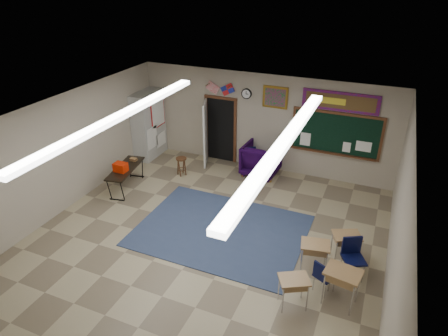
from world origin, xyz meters
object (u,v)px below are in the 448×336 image
at_px(student_desk_front_right, 345,246).
at_px(folding_table, 126,177).
at_px(wooden_stool, 182,166).
at_px(wingback_armchair, 261,159).
at_px(student_desk_front_left, 314,256).

xyz_separation_m(student_desk_front_right, folding_table, (-6.26, 0.80, -0.03)).
distance_m(folding_table, wooden_stool, 1.72).
distance_m(wingback_armchair, folding_table, 4.07).
xyz_separation_m(student_desk_front_right, wooden_stool, (-5.18, 2.14, -0.09)).
relative_size(student_desk_front_right, folding_table, 0.43).
bearing_deg(wooden_stool, student_desk_front_right, -22.46).
distance_m(student_desk_front_right, wooden_stool, 5.61).
bearing_deg(student_desk_front_left, student_desk_front_right, 35.33).
height_order(folding_table, wooden_stool, folding_table).
bearing_deg(wingback_armchair, wooden_stool, 28.71).
height_order(student_desk_front_right, folding_table, folding_table).
bearing_deg(folding_table, wooden_stool, 40.18).
relative_size(student_desk_front_left, folding_table, 0.42).
relative_size(student_desk_front_right, wooden_stool, 1.23).
distance_m(wingback_armchair, student_desk_front_right, 4.37).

